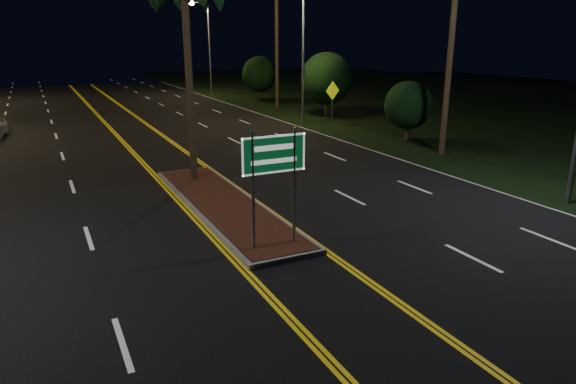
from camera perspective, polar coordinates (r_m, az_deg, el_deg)
ground at (r=11.96m, az=4.23°, el=-11.21°), size 120.00×120.00×0.00m
grass_right at (r=49.47m, az=20.04°, el=9.30°), size 40.00×110.00×0.01m
median_island at (r=17.84m, az=-7.17°, el=-1.38°), size 2.25×10.25×0.17m
highway_sign at (r=13.43m, az=-1.58°, el=2.98°), size 1.80×0.08×3.20m
streetlight_right_mid at (r=34.96m, az=1.14°, el=16.88°), size 1.91×0.44×9.00m
streetlight_right_far at (r=53.53m, az=-9.17°, el=16.65°), size 1.91×0.44×9.00m
shrub_near at (r=30.06m, az=13.23°, el=9.37°), size 2.70×2.70×3.30m
shrub_mid at (r=38.46m, az=4.31°, el=12.46°), size 3.78×3.78×4.62m
shrub_far at (r=49.11m, az=-3.19°, el=12.96°), size 3.24×3.24×3.96m
warning_sign at (r=34.53m, az=4.96°, el=10.55°), size 1.16×0.33×2.85m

